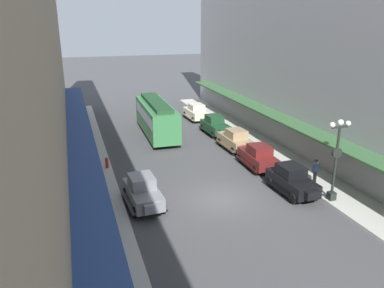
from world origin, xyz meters
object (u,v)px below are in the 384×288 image
at_px(lamp_post_with_clock, 336,157).
at_px(pedestrian_0, 97,230).
at_px(parked_car_5, 235,139).
at_px(streetcar, 156,117).
at_px(parked_car_3, 258,156).
at_px(parked_car_0, 143,191).
at_px(parked_car_2, 292,179).
at_px(parked_car_1, 196,112).
at_px(pedestrian_1, 315,171).
at_px(fire_hydrant, 107,163).
at_px(pedestrian_2, 88,127).
at_px(parked_car_4, 215,125).

xyz_separation_m(lamp_post_with_clock, pedestrian_0, (-14.27, -0.66, -1.97)).
distance_m(parked_car_5, streetcar, 8.38).
distance_m(parked_car_3, lamp_post_with_clock, 7.15).
xyz_separation_m(parked_car_0, parked_car_2, (9.59, -1.28, 0.00)).
height_order(parked_car_1, lamp_post_with_clock, lamp_post_with_clock).
bearing_deg(parked_car_5, pedestrian_1, -76.22).
bearing_deg(parked_car_3, fire_hydrant, 164.28).
xyz_separation_m(streetcar, pedestrian_1, (7.67, -14.81, -0.89)).
relative_size(parked_car_5, pedestrian_0, 2.58).
distance_m(pedestrian_1, pedestrian_2, 21.72).
height_order(parked_car_3, parked_car_5, same).
xyz_separation_m(parked_car_2, pedestrian_1, (2.18, 0.57, 0.07)).
distance_m(parked_car_5, pedestrian_1, 8.87).
height_order(parked_car_1, parked_car_4, same).
height_order(parked_car_0, streetcar, streetcar).
height_order(parked_car_4, pedestrian_1, parked_car_4).
bearing_deg(parked_car_5, pedestrian_0, -137.10).
bearing_deg(parked_car_0, fire_hydrant, 102.92).
height_order(parked_car_5, lamp_post_with_clock, lamp_post_with_clock).
bearing_deg(parked_car_4, lamp_post_with_clock, -84.56).
bearing_deg(lamp_post_with_clock, parked_car_5, 98.19).
relative_size(parked_car_3, parked_car_5, 0.99).
distance_m(parked_car_1, lamp_post_with_clock, 22.08).
height_order(parked_car_0, pedestrian_2, parked_car_0).
distance_m(parked_car_0, parked_car_5, 12.48).
xyz_separation_m(parked_car_0, pedestrian_1, (11.76, -0.70, 0.07)).
relative_size(streetcar, lamp_post_with_clock, 1.87).
height_order(parked_car_3, pedestrian_2, parked_car_3).
height_order(pedestrian_0, pedestrian_1, same).
relative_size(parked_car_0, parked_car_2, 1.00).
bearing_deg(pedestrian_1, lamp_post_with_clock, -101.68).
bearing_deg(parked_car_2, streetcar, 109.67).
distance_m(fire_hydrant, pedestrian_1, 15.13).
distance_m(parked_car_3, pedestrian_1, 4.70).
height_order(parked_car_0, parked_car_5, same).
bearing_deg(parked_car_1, pedestrian_0, -119.31).
bearing_deg(parked_car_5, parked_car_3, -91.19).
relative_size(parked_car_3, streetcar, 0.44).
bearing_deg(pedestrian_1, parked_car_4, 98.56).
bearing_deg(parked_car_3, streetcar, 117.15).
relative_size(fire_hydrant, pedestrian_2, 0.50).
relative_size(parked_car_1, parked_car_4, 1.00).
distance_m(parked_car_4, fire_hydrant, 12.88).
bearing_deg(parked_car_5, parked_car_4, 89.21).
height_order(streetcar, pedestrian_1, streetcar).
bearing_deg(pedestrian_2, parked_car_1, 13.60).
relative_size(parked_car_5, pedestrian_2, 2.62).
relative_size(parked_car_3, fire_hydrant, 5.22).
bearing_deg(pedestrian_0, fire_hydrant, 81.71).
xyz_separation_m(parked_car_3, pedestrian_0, (-12.58, -7.30, 0.07)).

